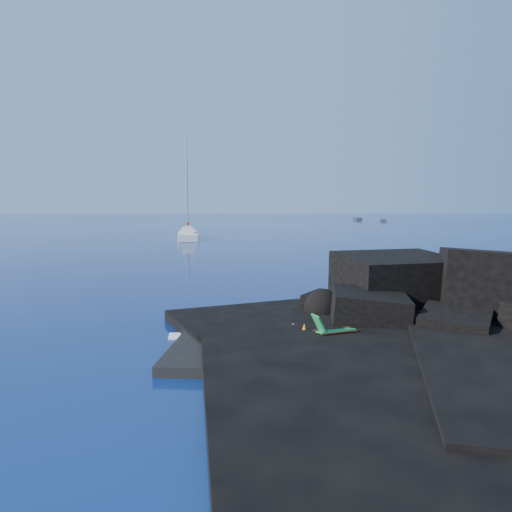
% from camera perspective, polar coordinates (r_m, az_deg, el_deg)
% --- Properties ---
extents(ground, '(400.00, 400.00, 0.00)m').
position_cam_1_polar(ground, '(18.28, -10.46, -11.36)').
color(ground, '#03043A').
rests_on(ground, ground).
extents(headland, '(24.00, 24.00, 3.60)m').
position_cam_1_polar(headland, '(23.25, 24.86, -8.01)').
color(headland, black).
rests_on(headland, ground).
extents(beach, '(9.08, 6.86, 0.70)m').
position_cam_1_polar(beach, '(18.60, 3.88, -10.95)').
color(beach, black).
rests_on(beach, ground).
extents(surf_foam, '(10.00, 8.00, 0.06)m').
position_cam_1_polar(surf_foam, '(22.96, 4.13, -7.60)').
color(surf_foam, white).
rests_on(surf_foam, ground).
extents(sailboat, '(4.45, 13.80, 14.21)m').
position_cam_1_polar(sailboat, '(72.52, -7.77, 1.89)').
color(sailboat, silver).
rests_on(sailboat, ground).
extents(deck_chair, '(1.75, 1.21, 1.10)m').
position_cam_1_polar(deck_chair, '(19.03, 9.10, -7.80)').
color(deck_chair, '#1B7B3C').
rests_on(deck_chair, beach).
extents(towel, '(1.91, 1.31, 0.05)m').
position_cam_1_polar(towel, '(20.01, 2.98, -8.59)').
color(towel, white).
rests_on(towel, beach).
extents(sunbather, '(1.72, 0.94, 0.26)m').
position_cam_1_polar(sunbather, '(19.97, 2.99, -8.17)').
color(sunbather, tan).
rests_on(sunbather, towel).
extents(marker_cone, '(0.43, 0.43, 0.51)m').
position_cam_1_polar(marker_cone, '(19.36, 5.55, -8.42)').
color(marker_cone, orange).
rests_on(marker_cone, beach).
extents(distant_boat_a, '(1.71, 5.19, 0.69)m').
position_cam_1_polar(distant_boat_a, '(148.20, 11.50, 4.05)').
color(distant_boat_a, '#2C2B31').
rests_on(distant_boat_a, ground).
extents(distant_boat_b, '(2.32, 4.69, 0.60)m').
position_cam_1_polar(distant_boat_b, '(139.89, 14.34, 3.86)').
color(distant_boat_b, '#2A2A2F').
rests_on(distant_boat_b, ground).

